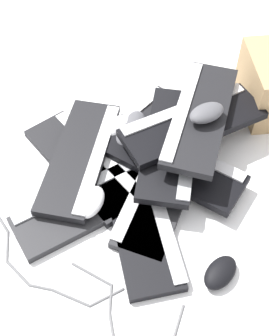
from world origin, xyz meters
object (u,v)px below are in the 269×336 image
(keyboard_3, at_px, (132,134))
(mouse_3, at_px, (117,126))
(mouse_6, at_px, (91,202))
(mouse_5, at_px, (135,124))
(keyboard_6, at_px, (81,156))
(keyboard_9, at_px, (200,115))
(keyboard_5, at_px, (172,163))
(keyboard_4, at_px, (84,164))
(keyboard_8, at_px, (193,123))
(mouse_4, at_px, (128,134))
(keyboard_2, at_px, (159,189))
(keyboard_0, at_px, (89,204))
(keyboard_7, at_px, (171,143))
(mouse_1, at_px, (136,132))
(mouse_2, at_px, (220,273))
(keyboard_1, at_px, (142,220))
(mouse_0, at_px, (207,113))

(keyboard_3, xyz_separation_m, mouse_3, (0.04, -0.03, 0.04))
(mouse_6, bearing_deg, mouse_5, 177.21)
(keyboard_6, bearing_deg, keyboard_9, 157.45)
(keyboard_9, distance_m, mouse_6, 0.41)
(keyboard_5, height_order, keyboard_9, keyboard_9)
(mouse_6, bearing_deg, keyboard_9, 148.31)
(keyboard_4, distance_m, keyboard_9, 0.38)
(keyboard_8, xyz_separation_m, mouse_4, (0.16, -0.12, -0.05))
(keyboard_6, distance_m, mouse_3, 0.16)
(keyboard_2, bearing_deg, keyboard_6, -58.67)
(keyboard_2, height_order, mouse_5, mouse_5)
(keyboard_0, height_order, keyboard_7, keyboard_7)
(mouse_1, distance_m, mouse_6, 0.29)
(mouse_5, distance_m, mouse_6, 0.32)
(keyboard_2, relative_size, mouse_2, 4.09)
(keyboard_2, xyz_separation_m, mouse_3, (-0.02, -0.25, 0.04))
(keyboard_0, xyz_separation_m, mouse_6, (0.00, 0.02, 0.04))
(keyboard_3, bearing_deg, keyboard_7, 106.17)
(keyboard_1, height_order, mouse_1, mouse_1)
(keyboard_4, height_order, keyboard_5, keyboard_5)
(keyboard_0, height_order, mouse_1, mouse_1)
(keyboard_1, height_order, keyboard_7, keyboard_7)
(keyboard_1, height_order, mouse_6, mouse_6)
(keyboard_2, height_order, mouse_0, mouse_0)
(mouse_0, relative_size, mouse_4, 1.00)
(keyboard_8, relative_size, mouse_6, 4.16)
(mouse_0, height_order, mouse_4, mouse_0)
(keyboard_7, height_order, keyboard_8, keyboard_8)
(keyboard_7, bearing_deg, mouse_2, 69.90)
(keyboard_5, distance_m, mouse_1, 0.16)
(keyboard_6, bearing_deg, keyboard_1, 96.03)
(keyboard_7, relative_size, keyboard_9, 0.95)
(mouse_2, distance_m, mouse_5, 0.54)
(keyboard_8, relative_size, mouse_4, 4.16)
(keyboard_8, height_order, keyboard_9, keyboard_9)
(keyboard_0, bearing_deg, keyboard_3, -149.76)
(keyboard_4, xyz_separation_m, keyboard_6, (0.00, -0.01, 0.03))
(keyboard_3, distance_m, mouse_1, 0.05)
(keyboard_9, relative_size, mouse_5, 3.99)
(mouse_5, bearing_deg, mouse_6, -10.74)
(keyboard_6, bearing_deg, mouse_4, 175.44)
(keyboard_5, height_order, mouse_1, mouse_1)
(mouse_1, bearing_deg, keyboard_7, -26.58)
(keyboard_8, bearing_deg, mouse_0, 108.33)
(keyboard_9, height_order, mouse_2, keyboard_9)
(mouse_0, distance_m, mouse_4, 0.26)
(keyboard_0, distance_m, mouse_1, 0.28)
(mouse_3, bearing_deg, mouse_5, -38.38)
(keyboard_6, xyz_separation_m, mouse_0, (-0.33, 0.17, 0.13))
(mouse_5, height_order, mouse_6, same)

